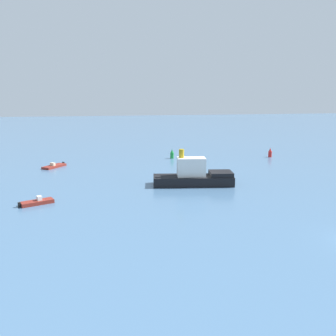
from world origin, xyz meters
TOP-DOWN VIEW (x-y plane):
  - tugboat at (-8.84, 22.52)m, footprint 11.60×5.11m
  - fishing_skiff at (-29.69, 39.40)m, footprint 3.99×4.58m
  - small_motorboat at (-29.24, 17.37)m, footprint 3.91×2.67m
  - channel_buoy_red at (12.56, 41.75)m, footprint 0.70×0.70m
  - channel_buoy_green at (-7.49, 44.14)m, footprint 0.70×0.70m

SIDE VIEW (x-z plane):
  - fishing_skiff at x=-29.69m, z-range -0.22..0.66m
  - small_motorboat at x=-29.24m, z-range -0.22..0.72m
  - channel_buoy_red at x=12.56m, z-range -0.14..1.76m
  - channel_buoy_green at x=-7.49m, z-range -0.14..1.76m
  - tugboat at x=-8.84m, z-range -1.24..3.86m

